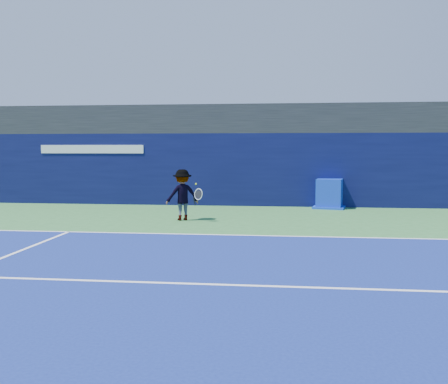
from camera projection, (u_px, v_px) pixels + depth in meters
The scene contains 8 objects.
ground at pixel (233, 260), 10.67m from camera, with size 80.00×80.00×0.00m, color #337136.
baseline at pixel (244, 235), 13.64m from camera, with size 24.00×0.10×0.01m, color white.
service_line at pixel (222, 285), 8.69m from camera, with size 24.00×0.10×0.01m, color white.
stadium_band at pixel (259, 120), 21.74m from camera, with size 36.00×3.00×1.20m, color #222227.
back_wall_assembly at pixel (257, 169), 20.93m from camera, with size 36.00×1.03×3.00m.
equipment_cart at pixel (329, 195), 19.93m from camera, with size 1.44×1.44×1.17m.
tennis_player at pixel (182, 195), 16.51m from camera, with size 1.37×1.02×1.69m.
tennis_ball at pixel (196, 184), 16.51m from camera, with size 0.06×0.06×0.06m.
Camera 1 is at (1.00, -10.45, 2.38)m, focal length 40.00 mm.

